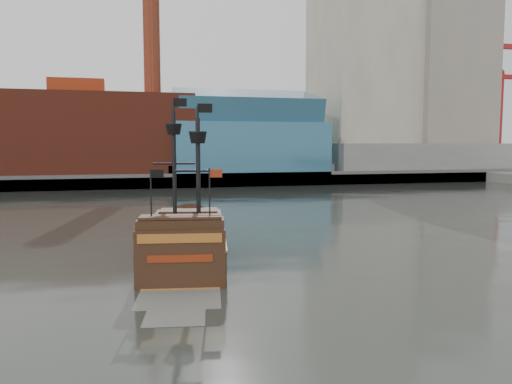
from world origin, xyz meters
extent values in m
plane|color=#242722|center=(0.00, 0.00, 0.00)|extent=(400.00, 400.00, 0.00)
cube|color=slate|center=(0.00, 92.00, 1.00)|extent=(220.00, 60.00, 2.00)
cube|color=#4C4C49|center=(0.00, 62.50, 1.30)|extent=(220.00, 1.00, 2.60)
cube|color=maroon|center=(-22.00, 72.00, 9.50)|extent=(42.00, 18.00, 15.00)
cube|color=#2F647F|center=(10.00, 70.00, 7.00)|extent=(30.00, 16.00, 10.00)
cube|color=#BFB79E|center=(40.00, 80.00, 25.00)|extent=(20.00, 22.00, 46.00)
cube|color=gray|center=(58.00, 76.00, 21.00)|extent=(18.00, 18.00, 38.00)
cube|color=#BFB79E|center=(50.00, 97.00, 28.00)|extent=(24.00, 20.00, 52.00)
cube|color=slate|center=(48.00, 66.00, 5.00)|extent=(40.00, 6.00, 6.00)
cylinder|color=maroon|center=(-8.00, 74.00, 28.00)|extent=(3.20, 3.20, 22.00)
cube|color=#2F647F|center=(10.00, 70.00, 15.00)|extent=(28.00, 14.94, 8.78)
cube|color=slate|center=(78.00, 82.00, 3.50)|extent=(4.00, 4.00, 3.00)
cylinder|color=#A41B1D|center=(78.00, 82.00, 18.00)|extent=(1.40, 1.40, 32.00)
cube|color=#A41B1D|center=(75.00, 82.00, 33.00)|extent=(5.00, 2.50, 2.50)
cube|color=slate|center=(88.00, 92.00, 3.50)|extent=(4.00, 4.00, 3.00)
cylinder|color=#A41B1D|center=(88.00, 92.00, 15.00)|extent=(1.40, 1.40, 26.00)
cube|color=#A41B1D|center=(85.00, 92.00, 27.00)|extent=(5.00, 2.50, 2.50)
cube|color=black|center=(-9.25, 5.43, 0.61)|extent=(6.91, 12.77, 2.63)
cube|color=#443019|center=(-9.25, 5.43, 2.07)|extent=(6.22, 11.49, 0.30)
cube|color=black|center=(-8.48, 10.22, 2.42)|extent=(4.62, 3.07, 1.01)
cube|color=black|center=(-10.08, 0.24, 2.83)|extent=(4.99, 2.36, 1.82)
cube|color=black|center=(-10.22, -0.67, 1.21)|extent=(4.93, 1.03, 4.04)
cube|color=#AD6121|center=(-10.25, -0.81, 2.83)|extent=(4.50, 0.80, 0.50)
cube|color=maroon|center=(-10.25, -0.81, 1.72)|extent=(3.50, 0.64, 0.40)
cylinder|color=black|center=(-9.80, 7.05, 6.16)|extent=(0.32, 0.32, 7.88)
cylinder|color=black|center=(-8.64, 3.49, 5.86)|extent=(0.32, 0.32, 7.27)
cone|color=black|center=(-9.80, 7.05, 8.89)|extent=(1.27, 1.27, 0.71)
cone|color=black|center=(-8.64, 3.49, 8.28)|extent=(1.27, 1.27, 0.71)
cube|color=black|center=(-9.35, 6.98, 10.71)|extent=(0.90, 0.17, 0.56)
cube|color=black|center=(-8.19, 3.42, 10.10)|extent=(0.90, 0.17, 0.56)
cube|color=gray|center=(-10.49, -2.35, 0.01)|extent=(4.81, 4.27, 0.02)
camera|label=1|loc=(-12.80, -27.50, 7.89)|focal=35.00mm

